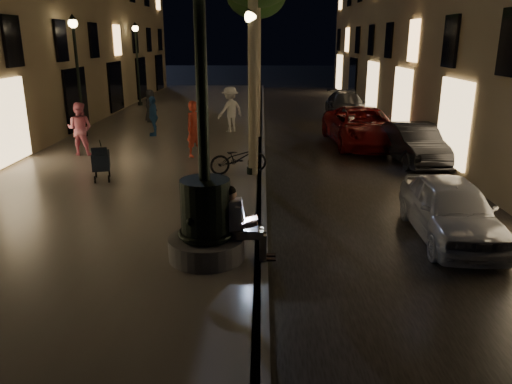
{
  "coord_description": "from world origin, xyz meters",
  "views": [
    {
      "loc": [
        0.01,
        -6.45,
        4.08
      ],
      "look_at": [
        -0.11,
        3.0,
        1.17
      ],
      "focal_mm": 35.0,
      "sensor_mm": 36.0,
      "label": 1
    }
  ],
  "objects_px": {
    "car_front": "(451,209)",
    "car_third": "(363,127)",
    "lamp_curb_d": "(258,50)",
    "lamp_left_c": "(137,54)",
    "seated_man_laptop": "(240,221)",
    "pedestrian_blue": "(153,116)",
    "car_second": "(414,143)",
    "fountain_lamppost": "(205,206)",
    "car_rear": "(346,106)",
    "stroller": "(101,161)",
    "pedestrian_red": "(195,129)",
    "pedestrian_dark": "(150,106)",
    "pedestrian_pink": "(80,129)",
    "lamp_curb_b": "(255,59)",
    "lamp_curb_c": "(257,54)",
    "bicycle": "(239,158)",
    "lamp_curb_a": "(251,70)",
    "pedestrian_white": "(230,110)",
    "lamp_left_b": "(77,61)"
  },
  "relations": [
    {
      "from": "stroller",
      "to": "bicycle",
      "type": "height_order",
      "value": "stroller"
    },
    {
      "from": "car_second",
      "to": "pedestrian_blue",
      "type": "relative_size",
      "value": 2.45
    },
    {
      "from": "pedestrian_red",
      "to": "lamp_curb_d",
      "type": "bearing_deg",
      "value": 41.25
    },
    {
      "from": "car_front",
      "to": "car_third",
      "type": "distance_m",
      "value": 9.67
    },
    {
      "from": "pedestrian_red",
      "to": "car_front",
      "type": "bearing_deg",
      "value": -90.83
    },
    {
      "from": "lamp_curb_b",
      "to": "car_front",
      "type": "relative_size",
      "value": 1.27
    },
    {
      "from": "bicycle",
      "to": "lamp_curb_b",
      "type": "bearing_deg",
      "value": -22.11
    },
    {
      "from": "car_third",
      "to": "car_rear",
      "type": "bearing_deg",
      "value": 82.85
    },
    {
      "from": "car_third",
      "to": "pedestrian_blue",
      "type": "height_order",
      "value": "pedestrian_blue"
    },
    {
      "from": "seated_man_laptop",
      "to": "car_rear",
      "type": "xyz_separation_m",
      "value": [
        4.86,
        18.25,
        -0.25
      ]
    },
    {
      "from": "lamp_curb_b",
      "to": "stroller",
      "type": "xyz_separation_m",
      "value": [
        -4.26,
        -8.75,
        -2.47
      ]
    },
    {
      "from": "car_third",
      "to": "lamp_left_c",
      "type": "bearing_deg",
      "value": 133.18
    },
    {
      "from": "lamp_curb_b",
      "to": "car_front",
      "type": "height_order",
      "value": "lamp_curb_b"
    },
    {
      "from": "car_front",
      "to": "pedestrian_dark",
      "type": "relative_size",
      "value": 2.44
    },
    {
      "from": "lamp_left_c",
      "to": "pedestrian_blue",
      "type": "height_order",
      "value": "lamp_left_c"
    },
    {
      "from": "lamp_curb_b",
      "to": "car_second",
      "type": "bearing_deg",
      "value": -45.82
    },
    {
      "from": "pedestrian_dark",
      "to": "car_rear",
      "type": "bearing_deg",
      "value": -51.95
    },
    {
      "from": "lamp_curb_c",
      "to": "lamp_curb_d",
      "type": "relative_size",
      "value": 1.0
    },
    {
      "from": "seated_man_laptop",
      "to": "stroller",
      "type": "distance_m",
      "value": 6.71
    },
    {
      "from": "lamp_curb_c",
      "to": "lamp_curb_d",
      "type": "height_order",
      "value": "same"
    },
    {
      "from": "car_front",
      "to": "lamp_curb_a",
      "type": "bearing_deg",
      "value": 135.74
    },
    {
      "from": "lamp_curb_b",
      "to": "stroller",
      "type": "relative_size",
      "value": 4.25
    },
    {
      "from": "stroller",
      "to": "car_front",
      "type": "distance_m",
      "value": 9.34
    },
    {
      "from": "lamp_left_c",
      "to": "pedestrian_red",
      "type": "height_order",
      "value": "lamp_left_c"
    },
    {
      "from": "pedestrian_red",
      "to": "pedestrian_dark",
      "type": "height_order",
      "value": "pedestrian_red"
    },
    {
      "from": "pedestrian_pink",
      "to": "pedestrian_dark",
      "type": "bearing_deg",
      "value": -92.82
    },
    {
      "from": "car_rear",
      "to": "bicycle",
      "type": "relative_size",
      "value": 2.64
    },
    {
      "from": "car_third",
      "to": "pedestrian_pink",
      "type": "height_order",
      "value": "pedestrian_pink"
    },
    {
      "from": "fountain_lamppost",
      "to": "pedestrian_pink",
      "type": "bearing_deg",
      "value": 121.71
    },
    {
      "from": "lamp_curb_b",
      "to": "lamp_curb_c",
      "type": "bearing_deg",
      "value": 90.0
    },
    {
      "from": "car_rear",
      "to": "stroller",
      "type": "bearing_deg",
      "value": -123.56
    },
    {
      "from": "lamp_left_c",
      "to": "stroller",
      "type": "relative_size",
      "value": 4.25
    },
    {
      "from": "pedestrian_white",
      "to": "pedestrian_dark",
      "type": "relative_size",
      "value": 1.24
    },
    {
      "from": "seated_man_laptop",
      "to": "lamp_left_c",
      "type": "bearing_deg",
      "value": 107.68
    },
    {
      "from": "fountain_lamppost",
      "to": "car_rear",
      "type": "relative_size",
      "value": 1.12
    },
    {
      "from": "car_rear",
      "to": "fountain_lamppost",
      "type": "bearing_deg",
      "value": -105.45
    },
    {
      "from": "pedestrian_white",
      "to": "pedestrian_blue",
      "type": "height_order",
      "value": "pedestrian_white"
    },
    {
      "from": "car_front",
      "to": "bicycle",
      "type": "height_order",
      "value": "car_front"
    },
    {
      "from": "seated_man_laptop",
      "to": "pedestrian_blue",
      "type": "height_order",
      "value": "pedestrian_blue"
    },
    {
      "from": "car_third",
      "to": "car_second",
      "type": "bearing_deg",
      "value": -70.4
    },
    {
      "from": "lamp_curb_d",
      "to": "pedestrian_blue",
      "type": "relative_size",
      "value": 2.95
    },
    {
      "from": "lamp_curb_a",
      "to": "car_second",
      "type": "bearing_deg",
      "value": 23.05
    },
    {
      "from": "car_third",
      "to": "lamp_curb_b",
      "type": "bearing_deg",
      "value": 143.42
    },
    {
      "from": "lamp_curb_d",
      "to": "lamp_left_c",
      "type": "xyz_separation_m",
      "value": [
        -7.1,
        -8.0,
        0.0
      ]
    },
    {
      "from": "lamp_curb_b",
      "to": "pedestrian_red",
      "type": "height_order",
      "value": "lamp_curb_b"
    },
    {
      "from": "lamp_left_c",
      "to": "pedestrian_pink",
      "type": "bearing_deg",
      "value": -85.21
    },
    {
      "from": "seated_man_laptop",
      "to": "lamp_left_c",
      "type": "xyz_separation_m",
      "value": [
        -7.01,
        22.0,
        2.31
      ]
    },
    {
      "from": "lamp_curb_d",
      "to": "car_second",
      "type": "bearing_deg",
      "value": -75.75
    },
    {
      "from": "lamp_left_b",
      "to": "pedestrian_dark",
      "type": "distance_m",
      "value": 4.79
    },
    {
      "from": "car_third",
      "to": "pedestrian_dark",
      "type": "bearing_deg",
      "value": 150.93
    }
  ]
}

